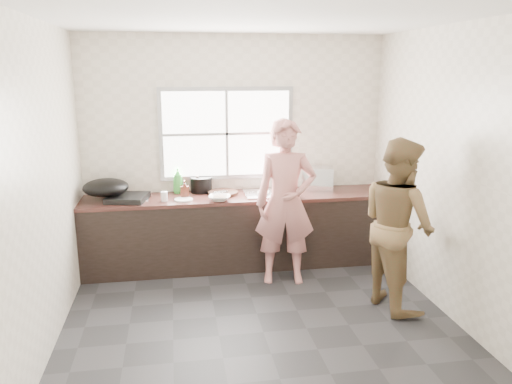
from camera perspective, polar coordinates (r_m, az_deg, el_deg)
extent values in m
cube|color=#29292B|center=(4.96, 0.10, -13.78)|extent=(3.60, 3.20, 0.01)
cube|color=silver|center=(4.42, 0.11, 19.17)|extent=(3.60, 3.20, 0.01)
cube|color=beige|center=(6.06, -2.43, 4.84)|extent=(3.60, 0.01, 2.70)
cube|color=beige|center=(4.57, -22.84, 0.81)|extent=(0.01, 3.20, 2.70)
cube|color=beige|center=(5.11, 20.50, 2.30)|extent=(0.01, 3.20, 2.70)
cube|color=silver|center=(2.98, 5.26, -4.65)|extent=(3.60, 0.01, 2.70)
cube|color=black|center=(5.98, -1.96, -4.56)|extent=(3.60, 0.62, 0.82)
cube|color=#3C1E18|center=(5.86, -2.00, -0.56)|extent=(3.60, 0.64, 0.04)
cube|color=silver|center=(5.90, 1.37, -0.19)|extent=(0.55, 0.45, 0.02)
cylinder|color=silver|center=(6.06, 1.03, 1.59)|extent=(0.02, 0.02, 0.30)
cube|color=#9EA0A5|center=(6.01, -3.38, 6.68)|extent=(1.60, 0.05, 1.10)
cube|color=white|center=(5.98, -3.36, 6.65)|extent=(1.50, 0.01, 1.00)
imported|color=tan|center=(5.41, 3.39, -1.80)|extent=(0.67, 0.49, 1.68)
imported|color=brown|center=(5.03, 15.91, -3.51)|extent=(0.78, 0.92, 1.68)
cylinder|color=black|center=(5.90, -3.80, -0.10)|extent=(0.42, 0.42, 0.04)
cube|color=#A9AAAF|center=(5.84, -4.09, 0.01)|extent=(0.20, 0.17, 0.01)
imported|color=white|center=(5.62, -4.20, -0.69)|extent=(0.28, 0.28, 0.06)
imported|color=white|center=(5.75, 4.06, -0.36)|extent=(0.24, 0.24, 0.06)
imported|color=white|center=(5.85, 0.85, -0.07)|extent=(0.20, 0.20, 0.06)
cylinder|color=black|center=(6.02, -6.28, 0.84)|extent=(0.29, 0.29, 0.18)
cylinder|color=white|center=(5.68, -8.27, -0.87)|extent=(0.26, 0.26, 0.02)
imported|color=green|center=(5.99, -8.92, 1.35)|extent=(0.12, 0.12, 0.31)
imported|color=#502014|center=(5.79, -8.15, 0.27)|extent=(0.09, 0.09, 0.18)
imported|color=#411710|center=(6.01, -6.70, 0.82)|extent=(0.17, 0.17, 0.18)
cylinder|color=white|center=(5.67, -10.45, -0.49)|extent=(0.09, 0.09, 0.11)
cube|color=black|center=(5.79, -14.45, -0.64)|extent=(0.50, 0.50, 0.06)
ellipsoid|color=black|center=(5.81, -16.80, 0.51)|extent=(0.58, 0.58, 0.19)
cube|color=silver|center=(6.14, 7.05, 1.56)|extent=(0.43, 0.35, 0.28)
cylinder|color=#BABCC2|center=(5.83, -14.45, -0.80)|extent=(0.33, 0.33, 0.01)
cylinder|color=silver|center=(5.79, -13.37, -0.84)|extent=(0.26, 0.26, 0.01)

